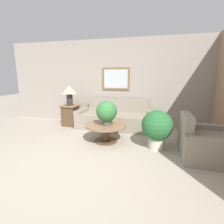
{
  "coord_description": "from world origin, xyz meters",
  "views": [
    {
      "loc": [
        1.29,
        -2.34,
        1.54
      ],
      "look_at": [
        0.11,
        2.0,
        0.58
      ],
      "focal_mm": 28.0,
      "sensor_mm": 36.0,
      "label": 1
    }
  ],
  "objects_px": {
    "table_lamp": "(69,92)",
    "potted_plant_on_table": "(107,112)",
    "potted_plant_floor": "(157,127)",
    "armchair": "(204,143)",
    "coffee_table": "(106,129)",
    "couch_main": "(115,119)",
    "side_table": "(70,115)"
  },
  "relations": [
    {
      "from": "coffee_table",
      "to": "potted_plant_on_table",
      "type": "xyz_separation_m",
      "value": [
        0.03,
        -0.05,
        0.42
      ]
    },
    {
      "from": "coffee_table",
      "to": "table_lamp",
      "type": "height_order",
      "value": "table_lamp"
    },
    {
      "from": "table_lamp",
      "to": "potted_plant_on_table",
      "type": "distance_m",
      "value": 1.85
    },
    {
      "from": "couch_main",
      "to": "table_lamp",
      "type": "distance_m",
      "value": 1.6
    },
    {
      "from": "coffee_table",
      "to": "side_table",
      "type": "xyz_separation_m",
      "value": [
        -1.45,
        1.0,
        0.02
      ]
    },
    {
      "from": "armchair",
      "to": "potted_plant_floor",
      "type": "distance_m",
      "value": 0.91
    },
    {
      "from": "armchair",
      "to": "table_lamp",
      "type": "xyz_separation_m",
      "value": [
        -3.47,
        1.25,
        0.77
      ]
    },
    {
      "from": "armchair",
      "to": "side_table",
      "type": "height_order",
      "value": "armchair"
    },
    {
      "from": "potted_plant_on_table",
      "to": "side_table",
      "type": "bearing_deg",
      "value": 144.77
    },
    {
      "from": "coffee_table",
      "to": "side_table",
      "type": "height_order",
      "value": "side_table"
    },
    {
      "from": "potted_plant_on_table",
      "to": "potted_plant_floor",
      "type": "xyz_separation_m",
      "value": [
        1.11,
        -0.05,
        -0.25
      ]
    },
    {
      "from": "side_table",
      "to": "potted_plant_floor",
      "type": "xyz_separation_m",
      "value": [
        2.59,
        -1.1,
        0.15
      ]
    },
    {
      "from": "couch_main",
      "to": "table_lamp",
      "type": "xyz_separation_m",
      "value": [
        -1.4,
        -0.12,
        0.77
      ]
    },
    {
      "from": "armchair",
      "to": "table_lamp",
      "type": "height_order",
      "value": "table_lamp"
    },
    {
      "from": "armchair",
      "to": "potted_plant_on_table",
      "type": "xyz_separation_m",
      "value": [
        -1.98,
        0.2,
        0.45
      ]
    },
    {
      "from": "side_table",
      "to": "armchair",
      "type": "bearing_deg",
      "value": -19.86
    },
    {
      "from": "potted_plant_on_table",
      "to": "potted_plant_floor",
      "type": "bearing_deg",
      "value": -2.65
    },
    {
      "from": "potted_plant_floor",
      "to": "side_table",
      "type": "bearing_deg",
      "value": 157.03
    },
    {
      "from": "armchair",
      "to": "potted_plant_floor",
      "type": "height_order",
      "value": "potted_plant_floor"
    },
    {
      "from": "potted_plant_floor",
      "to": "potted_plant_on_table",
      "type": "bearing_deg",
      "value": 177.35
    },
    {
      "from": "table_lamp",
      "to": "potted_plant_floor",
      "type": "height_order",
      "value": "table_lamp"
    },
    {
      "from": "table_lamp",
      "to": "coffee_table",
      "type": "bearing_deg",
      "value": -34.66
    },
    {
      "from": "side_table",
      "to": "table_lamp",
      "type": "xyz_separation_m",
      "value": [
        0.0,
        -0.0,
        0.72
      ]
    },
    {
      "from": "table_lamp",
      "to": "potted_plant_on_table",
      "type": "xyz_separation_m",
      "value": [
        1.48,
        -1.05,
        -0.32
      ]
    },
    {
      "from": "couch_main",
      "to": "coffee_table",
      "type": "height_order",
      "value": "couch_main"
    },
    {
      "from": "coffee_table",
      "to": "table_lamp",
      "type": "bearing_deg",
      "value": 145.34
    },
    {
      "from": "armchair",
      "to": "coffee_table",
      "type": "xyz_separation_m",
      "value": [
        -2.02,
        0.25,
        0.04
      ]
    },
    {
      "from": "couch_main",
      "to": "armchair",
      "type": "height_order",
      "value": "same"
    },
    {
      "from": "coffee_table",
      "to": "table_lamp",
      "type": "distance_m",
      "value": 1.91
    },
    {
      "from": "potted_plant_on_table",
      "to": "couch_main",
      "type": "bearing_deg",
      "value": 94.2
    },
    {
      "from": "armchair",
      "to": "potted_plant_on_table",
      "type": "relative_size",
      "value": 1.95
    },
    {
      "from": "couch_main",
      "to": "side_table",
      "type": "distance_m",
      "value": 1.4
    }
  ]
}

